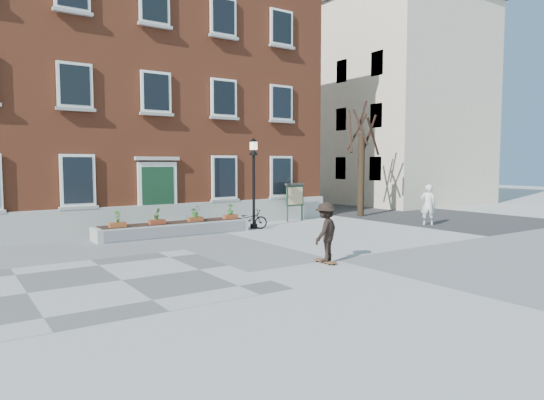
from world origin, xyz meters
TOP-DOWN VIEW (x-y plane):
  - ground at (0.00, 0.00)m, footprint 100.00×100.00m
  - checker_patch at (-6.00, 1.00)m, footprint 6.00×6.00m
  - bicycle at (1.29, 6.93)m, footprint 1.75×0.96m
  - parked_car at (10.91, 17.17)m, footprint 2.45×4.12m
  - bystander at (8.87, 3.55)m, footprint 0.80×0.80m
  - brick_building at (-2.00, 13.98)m, footprint 18.40×10.85m
  - planter_assembly at (-1.99, 7.18)m, footprint 6.20×1.12m
  - bare_tree at (9.01, 8.01)m, footprint 1.83×1.83m
  - side_street at (17.99, 19.78)m, footprint 15.20×36.00m
  - lamp_post at (1.70, 7.17)m, footprint 0.40×0.40m
  - notice_board at (4.76, 8.25)m, footprint 1.10×0.16m
  - skateboarder at (-0.55, -0.25)m, footprint 1.25×1.03m

SIDE VIEW (x-z plane):
  - ground at x=0.00m, z-range 0.00..0.00m
  - checker_patch at x=-6.00m, z-range 0.00..0.01m
  - planter_assembly at x=-1.99m, z-range -0.27..0.88m
  - bicycle at x=1.29m, z-range 0.00..0.87m
  - parked_car at x=10.91m, z-range 0.00..1.28m
  - skateboarder at x=-0.55m, z-range 0.03..1.79m
  - bystander at x=8.87m, z-range 0.00..1.88m
  - notice_board at x=4.76m, z-range 0.33..2.20m
  - lamp_post at x=1.70m, z-range 0.57..4.50m
  - bare_tree at x=9.01m, z-range -0.29..5.87m
  - brick_building at x=-2.00m, z-range 0.00..12.60m
  - side_street at x=17.99m, z-range -0.23..14.27m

